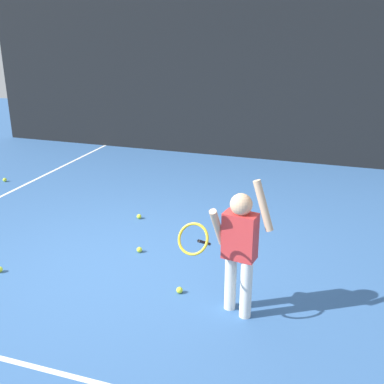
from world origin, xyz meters
The scene contains 11 objects.
ground_plane centered at (0.00, 0.00, 0.00)m, with size 20.00×20.00×0.00m, color #335B93.
court_line_baseline centered at (0.00, -1.72, 0.00)m, with size 9.00×0.05×0.00m, color white.
back_fence_windscreen centered at (0.00, 4.93, 1.65)m, with size 10.67×0.08×3.30m, color black.
fence_post_0 centered at (-5.19, 4.99, 1.72)m, with size 0.09×0.09×3.45m, color slate.
fence_post_1 centered at (0.00, 4.99, 1.72)m, with size 0.09×0.09×3.45m, color slate.
tennis_player centered at (1.45, -0.48, 0.73)m, with size 0.78×0.57×1.35m.
tennis_ball_0 centered at (-1.21, -0.56, 0.03)m, with size 0.07×0.07×0.07m, color #CCE033.
tennis_ball_1 centered at (0.06, 0.37, 0.03)m, with size 0.07×0.07×0.07m, color #CCE033.
tennis_ball_2 centered at (-3.27, 2.06, 0.03)m, with size 0.07×0.07×0.07m, color #CCE033.
tennis_ball_4 centered at (-0.37, 1.31, 0.03)m, with size 0.07×0.07×0.07m, color #CCE033.
tennis_ball_6 centered at (0.83, -0.33, 0.03)m, with size 0.07×0.07×0.07m, color #CCE033.
Camera 1 is at (2.24, -4.20, 2.60)m, focal length 43.53 mm.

